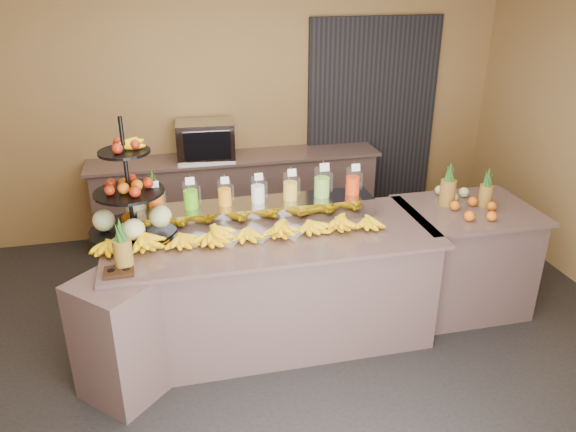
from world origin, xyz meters
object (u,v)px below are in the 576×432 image
object	(u,v)px
pitcher_tray	(258,211)
banana_heap	(245,229)
oven_warmer	(205,140)
right_fruit_pile	(470,202)
fruit_stand	(137,207)
condiment_caddy	(119,272)

from	to	relation	value
pitcher_tray	banana_heap	world-z (taller)	banana_heap
pitcher_tray	banana_heap	bearing A→B (deg)	-116.97
pitcher_tray	oven_warmer	size ratio (longest dim) A/B	3.15
pitcher_tray	oven_warmer	bearing A→B (deg)	98.70
right_fruit_pile	fruit_stand	bearing A→B (deg)	177.56
pitcher_tray	right_fruit_pile	distance (m)	1.75
pitcher_tray	condiment_caddy	world-z (taller)	pitcher_tray
condiment_caddy	oven_warmer	distance (m)	2.45
banana_heap	oven_warmer	distance (m)	1.98
condiment_caddy	banana_heap	bearing A→B (deg)	20.82
pitcher_tray	fruit_stand	xyz separation A→B (m)	(-0.92, -0.08, 0.16)
banana_heap	pitcher_tray	bearing A→B (deg)	63.03
fruit_stand	right_fruit_pile	size ratio (longest dim) A/B	2.19
condiment_caddy	right_fruit_pile	xyz separation A→B (m)	(2.79, 0.44, 0.06)
pitcher_tray	oven_warmer	xyz separation A→B (m)	(-0.26, 1.67, 0.12)
condiment_caddy	right_fruit_pile	size ratio (longest dim) A/B	0.46
condiment_caddy	right_fruit_pile	bearing A→B (deg)	9.06
right_fruit_pile	oven_warmer	size ratio (longest dim) A/B	0.71
right_fruit_pile	pitcher_tray	bearing A→B (deg)	173.54
oven_warmer	condiment_caddy	bearing A→B (deg)	-105.65
banana_heap	condiment_caddy	bearing A→B (deg)	-159.18
pitcher_tray	fruit_stand	bearing A→B (deg)	-174.78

